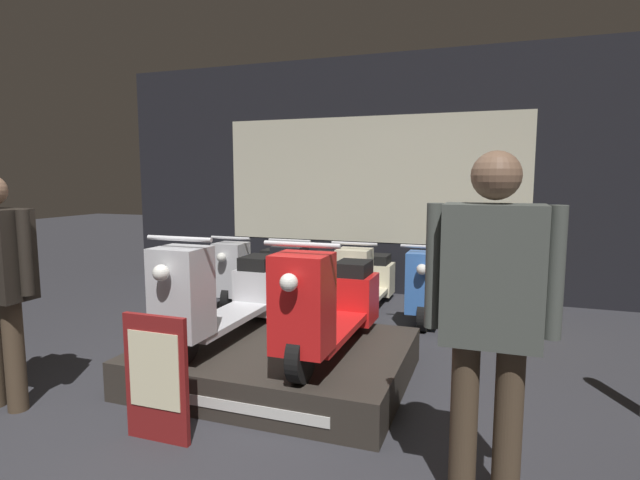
% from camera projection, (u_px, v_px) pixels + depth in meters
% --- Properties ---
extents(ground_plane, '(30.00, 30.00, 0.00)m').
position_uv_depth(ground_plane, '(205.00, 434.00, 3.10)').
color(ground_plane, '#2D2D33').
extents(shop_wall_back, '(7.53, 0.09, 3.20)m').
position_uv_depth(shop_wall_back, '(370.00, 176.00, 6.80)').
color(shop_wall_back, black).
rests_on(shop_wall_back, ground_plane).
extents(display_platform, '(1.99, 1.57, 0.29)m').
position_uv_depth(display_platform, '(278.00, 361.00, 3.92)').
color(display_platform, '#2D2823').
rests_on(display_platform, ground_plane).
extents(scooter_display_left, '(0.50, 1.67, 0.90)m').
position_uv_depth(scooter_display_left, '(225.00, 295.00, 3.99)').
color(scooter_display_left, black).
rests_on(scooter_display_left, display_platform).
extents(scooter_display_right, '(0.50, 1.67, 0.90)m').
position_uv_depth(scooter_display_right, '(331.00, 305.00, 3.69)').
color(scooter_display_right, black).
rests_on(scooter_display_right, display_platform).
extents(scooter_backrow_0, '(0.50, 1.67, 0.90)m').
position_uv_depth(scooter_backrow_0, '(254.00, 273.00, 6.43)').
color(scooter_backrow_0, black).
rests_on(scooter_backrow_0, ground_plane).
extents(scooter_backrow_1, '(0.50, 1.67, 0.90)m').
position_uv_depth(scooter_backrow_1, '(308.00, 277.00, 6.18)').
color(scooter_backrow_1, black).
rests_on(scooter_backrow_1, ground_plane).
extents(scooter_backrow_2, '(0.50, 1.67, 0.90)m').
position_uv_depth(scooter_backrow_2, '(367.00, 281.00, 5.93)').
color(scooter_backrow_2, black).
rests_on(scooter_backrow_2, ground_plane).
extents(scooter_backrow_3, '(0.50, 1.67, 0.90)m').
position_uv_depth(scooter_backrow_3, '(431.00, 285.00, 5.68)').
color(scooter_backrow_3, black).
rests_on(scooter_backrow_3, ground_plane).
extents(scooter_backrow_4, '(0.50, 1.67, 0.90)m').
position_uv_depth(scooter_backrow_4, '(501.00, 290.00, 5.44)').
color(scooter_backrow_4, black).
rests_on(scooter_backrow_4, ground_plane).
extents(person_right_browsing, '(0.60, 0.25, 1.70)m').
position_uv_depth(person_right_browsing, '(491.00, 303.00, 2.29)').
color(person_right_browsing, '#473828').
rests_on(person_right_browsing, ground_plane).
extents(price_sign_board, '(0.43, 0.04, 0.78)m').
position_uv_depth(price_sign_board, '(156.00, 378.00, 2.97)').
color(price_sign_board, maroon).
rests_on(price_sign_board, ground_plane).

